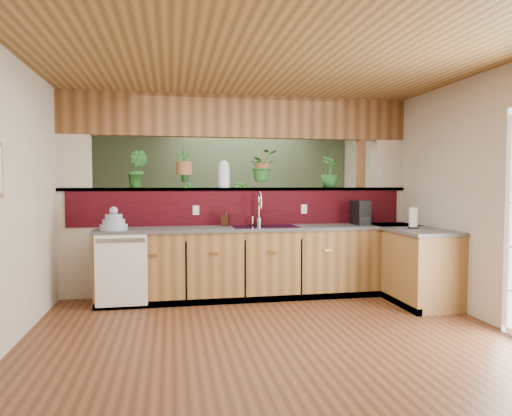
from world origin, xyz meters
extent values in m
cube|color=#562F1A|center=(0.00, 0.00, 0.00)|extent=(4.60, 7.00, 0.01)
cube|color=brown|center=(0.00, 0.00, 2.60)|extent=(4.60, 7.00, 0.01)
cube|color=beige|center=(0.00, 3.50, 1.30)|extent=(4.60, 0.02, 2.60)
cube|color=beige|center=(0.00, -3.50, 1.30)|extent=(4.60, 0.02, 2.60)
cube|color=beige|center=(-2.30, 0.00, 1.30)|extent=(0.02, 7.00, 2.60)
cube|color=beige|center=(2.30, 0.00, 1.30)|extent=(0.02, 7.00, 2.60)
cube|color=beige|center=(0.00, 1.35, 0.68)|extent=(4.60, 0.15, 1.35)
cube|color=#3A070E|center=(0.00, 1.27, 1.12)|extent=(4.40, 0.02, 0.45)
cube|color=brown|center=(0.00, 1.35, 1.37)|extent=(4.60, 0.21, 0.04)
cube|color=brown|center=(0.00, 1.35, 2.33)|extent=(4.60, 0.15, 0.55)
cube|color=beige|center=(-2.10, 1.35, 1.70)|extent=(0.40, 0.15, 0.70)
cube|color=beige|center=(2.10, 1.35, 1.70)|extent=(0.40, 0.15, 0.70)
cube|color=brown|center=(1.70, 1.35, 1.30)|extent=(0.10, 0.10, 2.60)
cube|color=brown|center=(0.00, 1.35, 1.37)|extent=(4.60, 0.21, 0.04)
cube|color=brown|center=(0.00, 1.35, 2.33)|extent=(4.60, 0.15, 0.55)
cube|color=#4D6041|center=(0.00, 3.48, 1.30)|extent=(4.55, 0.02, 2.55)
cube|color=brown|center=(0.25, 0.98, 0.43)|extent=(4.10, 0.60, 0.86)
cube|color=#48484D|center=(0.25, 0.98, 0.88)|extent=(4.14, 0.64, 0.04)
cube|color=brown|center=(2.00, 0.54, 0.43)|extent=(0.60, 1.48, 0.86)
cube|color=#48484D|center=(2.00, 0.54, 0.88)|extent=(0.64, 1.52, 0.04)
cube|color=brown|center=(2.00, 0.98, 0.43)|extent=(0.60, 0.60, 0.86)
cube|color=#48484D|center=(2.00, 0.98, 0.88)|extent=(0.64, 0.64, 0.04)
cube|color=black|center=(0.25, 0.71, 0.04)|extent=(4.10, 0.06, 0.08)
cube|color=black|center=(1.73, 0.54, 0.04)|extent=(0.06, 1.48, 0.08)
cube|color=white|center=(-1.48, 0.66, 0.45)|extent=(0.58, 0.02, 0.82)
cube|color=#B7B7B2|center=(-1.48, 0.65, 0.80)|extent=(0.54, 0.01, 0.05)
cube|color=black|center=(0.25, 0.98, 0.89)|extent=(0.82, 0.50, 0.03)
cube|color=black|center=(0.06, 0.98, 0.80)|extent=(0.34, 0.40, 0.16)
cube|color=black|center=(0.44, 0.98, 0.80)|extent=(0.34, 0.40, 0.16)
cylinder|color=#B7B7B2|center=(0.21, 1.18, 0.95)|extent=(0.07, 0.07, 0.09)
cylinder|color=#B7B7B2|center=(0.21, 1.18, 1.12)|extent=(0.02, 0.02, 0.26)
torus|color=#B7B7B2|center=(0.21, 1.11, 1.25)|extent=(0.19, 0.09, 0.19)
cylinder|color=#B7B7B2|center=(0.21, 1.02, 1.18)|extent=(0.02, 0.02, 0.11)
cylinder|color=#B7B7B2|center=(0.13, 1.18, 0.97)|extent=(0.03, 0.03, 0.09)
cylinder|color=#8C9AB5|center=(-1.58, 0.85, 0.93)|extent=(0.31, 0.31, 0.07)
cylinder|color=#8C9AB5|center=(-1.58, 0.85, 1.00)|extent=(0.26, 0.26, 0.06)
cylinder|color=#8C9AB5|center=(-1.58, 0.85, 1.06)|extent=(0.20, 0.20, 0.06)
sphere|color=#8C9AB5|center=(-1.58, 0.85, 1.13)|extent=(0.10, 0.10, 0.10)
imported|color=#341D13|center=(-0.24, 1.12, 1.00)|extent=(0.12, 0.12, 0.21)
cube|color=black|center=(1.55, 0.99, 1.06)|extent=(0.17, 0.28, 0.32)
cube|color=black|center=(1.55, 0.90, 0.95)|extent=(0.15, 0.11, 0.11)
cylinder|color=silver|center=(1.55, 0.93, 1.00)|extent=(0.09, 0.09, 0.09)
cylinder|color=black|center=(1.98, 0.40, 0.91)|extent=(0.13, 0.13, 0.02)
cylinder|color=#B7B7B2|center=(1.98, 0.40, 1.03)|extent=(0.02, 0.02, 0.27)
cylinder|color=white|center=(1.98, 0.40, 1.03)|extent=(0.10, 0.10, 0.23)
cylinder|color=silver|center=(-0.23, 1.35, 1.52)|extent=(0.16, 0.16, 0.27)
sphere|color=silver|center=(-0.23, 1.35, 1.68)|extent=(0.14, 0.14, 0.14)
imported|color=#236223|center=(-1.34, 1.35, 1.63)|extent=(0.32, 0.29, 0.47)
imported|color=#236223|center=(1.25, 1.35, 1.61)|extent=(0.31, 0.31, 0.43)
cylinder|color=brown|center=(-0.74, 1.35, 1.88)|extent=(0.01, 0.01, 0.35)
cylinder|color=brown|center=(-0.74, 1.35, 1.64)|extent=(0.20, 0.20, 0.17)
imported|color=#236223|center=(-0.74, 1.35, 1.90)|extent=(0.23, 0.16, 0.43)
cylinder|color=brown|center=(0.29, 1.35, 1.87)|extent=(0.01, 0.01, 0.35)
cylinder|color=brown|center=(0.29, 1.35, 1.64)|extent=(0.20, 0.20, 0.17)
imported|color=#236223|center=(0.29, 1.35, 1.89)|extent=(0.43, 0.39, 0.42)
cube|color=black|center=(-0.24, 3.25, 0.50)|extent=(1.57, 0.76, 1.01)
imported|color=#236223|center=(-0.61, 3.25, 1.23)|extent=(0.25, 0.17, 0.46)
imported|color=#236223|center=(0.28, 3.25, 1.25)|extent=(0.35, 0.35, 0.48)
imported|color=#236223|center=(0.76, 2.44, 0.39)|extent=(0.74, 0.65, 0.79)
camera|label=1|loc=(-0.91, -4.67, 1.44)|focal=32.00mm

